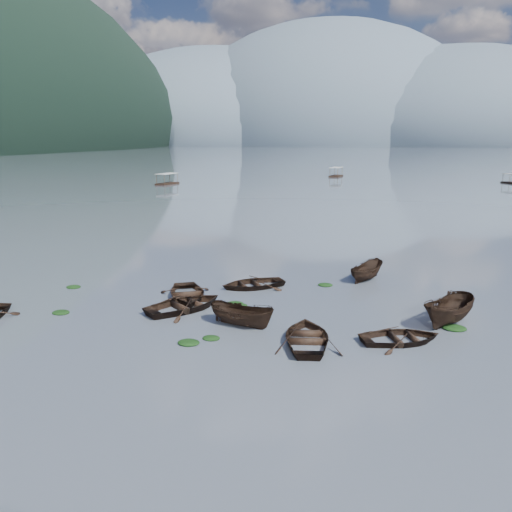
# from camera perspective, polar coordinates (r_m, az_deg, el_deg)

# --- Properties ---
(ground_plane) EXTENTS (2400.00, 2400.00, 0.00)m
(ground_plane) POSITION_cam_1_polar(r_m,az_deg,el_deg) (23.85, -6.14, -11.19)
(ground_plane) COLOR #4A525D
(haze_mtn_a) EXTENTS (520.00, 520.00, 280.00)m
(haze_mtn_a) POSITION_cam_1_polar(r_m,az_deg,el_deg) (958.56, -4.24, 12.59)
(haze_mtn_a) COLOR #475666
(haze_mtn_a) RESTS_ON ground
(haze_mtn_b) EXTENTS (520.00, 520.00, 340.00)m
(haze_mtn_b) POSITION_cam_1_polar(r_m,az_deg,el_deg) (923.08, 8.06, 12.48)
(haze_mtn_b) COLOR #475666
(haze_mtn_b) RESTS_ON ground
(haze_mtn_c) EXTENTS (520.00, 520.00, 260.00)m
(haze_mtn_c) POSITION_cam_1_polar(r_m,az_deg,el_deg) (930.21, 20.71, 11.78)
(haze_mtn_c) COLOR #475666
(haze_mtn_c) RESTS_ON ground
(rowboat_1) EXTENTS (5.74, 5.93, 1.00)m
(rowboat_1) POSITION_cam_1_polar(r_m,az_deg,el_deg) (29.95, -8.11, -6.07)
(rowboat_1) COLOR black
(rowboat_1) RESTS_ON ground
(rowboat_2) EXTENTS (4.09, 2.46, 1.48)m
(rowboat_2) POSITION_cam_1_polar(r_m,az_deg,el_deg) (27.21, -1.61, -7.96)
(rowboat_2) COLOR black
(rowboat_2) RESTS_ON ground
(rowboat_3) EXTENTS (3.95, 5.06, 0.96)m
(rowboat_3) POSITION_cam_1_polar(r_m,az_deg,el_deg) (25.23, 5.89, -9.78)
(rowboat_3) COLOR black
(rowboat_3) RESTS_ON ground
(rowboat_4) EXTENTS (4.85, 4.18, 0.84)m
(rowboat_4) POSITION_cam_1_polar(r_m,az_deg,el_deg) (26.15, 16.19, -9.41)
(rowboat_4) COLOR black
(rowboat_4) RESTS_ON ground
(rowboat_5) EXTENTS (3.93, 4.72, 1.75)m
(rowboat_5) POSITION_cam_1_polar(r_m,az_deg,el_deg) (29.41, 21.13, -7.23)
(rowboat_5) COLOR black
(rowboat_5) RESTS_ON ground
(rowboat_6) EXTENTS (4.92, 5.55, 0.95)m
(rowboat_6) POSITION_cam_1_polar(r_m,az_deg,el_deg) (32.02, -7.88, -4.78)
(rowboat_6) COLOR black
(rowboat_6) RESTS_ON ground
(rowboat_7) EXTENTS (5.37, 5.00, 0.91)m
(rowboat_7) POSITION_cam_1_polar(r_m,az_deg,el_deg) (34.00, -0.36, -3.58)
(rowboat_7) COLOR black
(rowboat_7) RESTS_ON ground
(rowboat_8) EXTENTS (3.00, 4.02, 1.46)m
(rowboat_8) POSITION_cam_1_polar(r_m,az_deg,el_deg) (36.71, 12.45, -2.63)
(rowboat_8) COLOR black
(rowboat_8) RESTS_ON ground
(weed_clump_0) EXTENTS (1.02, 0.84, 0.22)m
(weed_clump_0) POSITION_cam_1_polar(r_m,az_deg,el_deg) (31.15, -21.40, -6.12)
(weed_clump_0) COLOR black
(weed_clump_0) RESTS_ON ground
(weed_clump_1) EXTENTS (0.90, 0.72, 0.20)m
(weed_clump_1) POSITION_cam_1_polar(r_m,az_deg,el_deg) (25.60, -5.15, -9.41)
(weed_clump_1) COLOR black
(weed_clump_1) RESTS_ON ground
(weed_clump_2) EXTENTS (1.10, 0.88, 0.24)m
(weed_clump_2) POSITION_cam_1_polar(r_m,az_deg,el_deg) (25.15, -7.70, -9.91)
(weed_clump_2) COLOR black
(weed_clump_2) RESTS_ON ground
(weed_clump_3) EXTENTS (1.03, 0.87, 0.23)m
(weed_clump_3) POSITION_cam_1_polar(r_m,az_deg,el_deg) (30.56, -2.39, -5.55)
(weed_clump_3) COLOR black
(weed_clump_3) RESTS_ON ground
(weed_clump_4) EXTENTS (1.27, 1.01, 0.26)m
(weed_clump_4) POSITION_cam_1_polar(r_m,az_deg,el_deg) (28.71, 21.70, -7.78)
(weed_clump_4) COLOR black
(weed_clump_4) RESTS_ON ground
(weed_clump_5) EXTENTS (1.00, 0.81, 0.21)m
(weed_clump_5) POSITION_cam_1_polar(r_m,az_deg,el_deg) (36.10, -20.12, -3.41)
(weed_clump_5) COLOR black
(weed_clump_5) RESTS_ON ground
(weed_clump_6) EXTENTS (0.85, 0.71, 0.18)m
(weed_clump_6) POSITION_cam_1_polar(r_m,az_deg,el_deg) (30.29, -1.78, -5.72)
(weed_clump_6) COLOR black
(weed_clump_6) RESTS_ON ground
(weed_clump_7) EXTENTS (1.01, 0.81, 0.22)m
(weed_clump_7) POSITION_cam_1_polar(r_m,az_deg,el_deg) (34.69, 7.93, -3.37)
(weed_clump_7) COLOR black
(weed_clump_7) RESTS_ON ground
(pontoon_left) EXTENTS (3.67, 6.46, 2.33)m
(pontoon_left) POSITION_cam_1_polar(r_m,az_deg,el_deg) (113.62, -10.10, 8.05)
(pontoon_left) COLOR black
(pontoon_left) RESTS_ON ground
(pontoon_centre) EXTENTS (3.64, 6.61, 2.40)m
(pontoon_centre) POSITION_cam_1_polar(r_m,az_deg,el_deg) (136.93, 9.12, 8.94)
(pontoon_centre) COLOR black
(pontoon_centre) RESTS_ON ground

